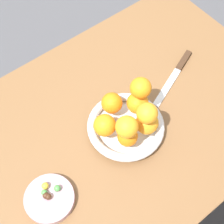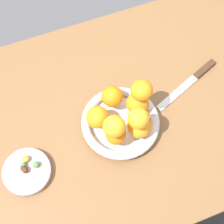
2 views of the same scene
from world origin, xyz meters
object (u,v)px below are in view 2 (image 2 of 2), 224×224
Objects in this scene: candy_dish at (27,172)px; orange_7 at (139,118)px; orange_0 at (137,103)px; orange_2 at (98,117)px; orange_4 at (139,126)px; orange_1 at (112,96)px; orange_6 at (114,127)px; candy_ball_3 at (24,168)px; orange_5 at (142,90)px; knife at (192,80)px; candy_ball_2 at (26,159)px; candy_ball_0 at (25,170)px; candy_ball_4 at (23,165)px; dining_table at (122,123)px; orange_3 at (116,135)px; candy_ball_5 at (36,164)px; candy_ball_1 at (26,170)px; fruit_bowl at (120,123)px.

orange_7 is at bearing 178.57° from candy_dish.
orange_7 is (-0.33, 0.01, 0.13)m from candy_dish.
orange_0 and orange_2 have the same top height.
orange_4 is at bearing 178.77° from candy_dish.
orange_1 is 1.07× the size of orange_7.
orange_6 reaches higher than candy_ball_3.
orange_6 is (-0.27, 0.00, 0.12)m from candy_dish.
orange_1 is at bearing -108.46° from orange_6.
orange_7 is (0.04, 0.08, -0.00)m from orange_5.
orange_7 is at bearing 24.87° from knife.
candy_ball_2 is 0.03m from candy_ball_3.
orange_2 is 0.15m from orange_5.
orange_6 reaches higher than orange_0.
orange_0 is at bearing -171.42° from candy_ball_3.
candy_ball_0 is 0.89× the size of candy_ball_2.
orange_7 reaches higher than candy_dish.
orange_6 is at bearing 175.53° from candy_ball_4.
candy_dish is at bearing -1.23° from orange_4.
knife is at bearing -174.49° from dining_table.
orange_3 is 0.98× the size of orange_7.
orange_5 reaches higher than orange_1.
candy_ball_3 is (0.01, 0.02, -0.00)m from candy_ball_2.
orange_2 is at bearing -164.57° from candy_ball_5.
candy_ball_5 is (0.33, 0.06, -0.04)m from orange_0.
orange_4 is (-0.01, 0.09, 0.16)m from dining_table.
orange_2 reaches higher than candy_dish.
orange_2 is 0.98× the size of orange_4.
orange_6 is at bearing 54.58° from dining_table.
candy_dish is at bearing 9.71° from orange_0.
orange_3 is 3.29× the size of candy_ball_3.
orange_5 reaches higher than dining_table.
candy_dish is 2.14× the size of orange_1.
orange_7 reaches higher than candy_ball_5.
candy_ball_1 is at bearing -1.19° from orange_4.
orange_4 is at bearing 173.44° from candy_ball_2.
dining_table is 61.16× the size of candy_ball_3.
orange_5 is at bearing -169.86° from candy_ball_0.
orange_7 is at bearing 177.18° from orange_3.
dining_table is 71.33× the size of candy_ball_1.
orange_5 is at bearing 148.36° from orange_1.
candy_ball_0 is at bearing 9.72° from orange_0.
fruit_bowl is at bearing -129.92° from orange_6.
candy_ball_2 is 1.19× the size of candy_ball_4.
candy_ball_3 is at bearing 9.03° from orange_5.
candy_ball_4 is 0.89× the size of candy_ball_5.
knife is at bearing 179.08° from orange_1.
candy_ball_1 is 0.03m from candy_ball_5.
orange_3 is (0.09, 0.07, -0.00)m from orange_0.
orange_3 is at bearing 172.15° from candy_ball_2.
orange_0 is 1.13× the size of orange_3.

